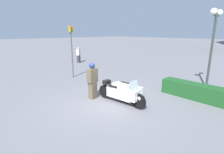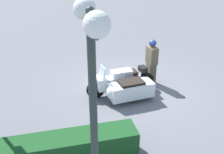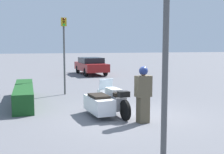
# 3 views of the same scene
# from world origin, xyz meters

# --- Properties ---
(ground_plane) EXTENTS (160.00, 160.00, 0.00)m
(ground_plane) POSITION_xyz_m (0.00, 0.00, 0.00)
(ground_plane) COLOR slate
(police_motorcycle) EXTENTS (2.56, 1.23, 1.16)m
(police_motorcycle) POSITION_xyz_m (0.55, 0.67, 0.46)
(police_motorcycle) COLOR black
(police_motorcycle) RESTS_ON ground
(officer_rider) EXTENTS (0.34, 0.51, 1.75)m
(officer_rider) POSITION_xyz_m (-0.78, -0.20, 0.92)
(officer_rider) COLOR brown
(officer_rider) RESTS_ON ground
(hedge_bush_curbside) EXTENTS (4.71, 0.73, 0.73)m
(hedge_bush_curbside) POSITION_xyz_m (3.40, 3.36, 0.36)
(hedge_bush_curbside) COLOR #19471E
(hedge_bush_curbside) RESTS_ON ground
(twin_lamp_post) EXTENTS (0.33, 1.20, 4.27)m
(twin_lamp_post) POSITION_xyz_m (2.46, 5.40, 3.20)
(twin_lamp_post) COLOR #2D3833
(twin_lamp_post) RESTS_ON ground
(traffic_light_far) EXTENTS (0.23, 0.27, 3.50)m
(traffic_light_far) POSITION_xyz_m (-4.95, 1.24, 2.30)
(traffic_light_far) COLOR #4C4C4C
(traffic_light_far) RESTS_ON ground
(pedestrian_bystander) EXTENTS (0.48, 0.52, 1.58)m
(pedestrian_bystander) POSITION_xyz_m (-9.83, 4.84, 0.79)
(pedestrian_bystander) COLOR #2D2D33
(pedestrian_bystander) RESTS_ON ground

